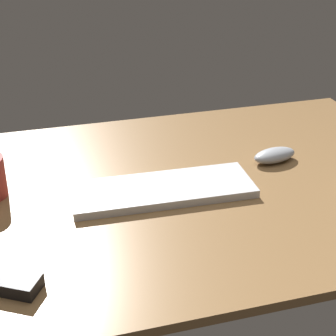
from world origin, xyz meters
The scene contains 3 objects.
desk centered at (0.00, 0.00, 1.00)cm, with size 140.00×84.00×2.00cm, color olive.
keyboard centered at (1.75, -2.14, 2.93)cm, with size 40.56×14.26×1.86cm, color silver.
computer_mouse centered at (32.78, 5.73, 3.59)cm, with size 11.58×5.71×3.17cm, color #999EA5.
Camera 1 is at (-26.10, -104.38, 63.60)cm, focal length 58.64 mm.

